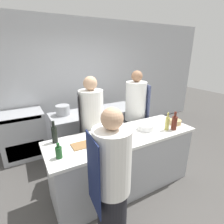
{
  "coord_description": "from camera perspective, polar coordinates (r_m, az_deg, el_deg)",
  "views": [
    {
      "loc": [
        -1.28,
        -1.93,
        2.08
      ],
      "look_at": [
        0.0,
        0.35,
        1.17
      ],
      "focal_mm": 28.0,
      "sensor_mm": 36.0,
      "label": 1
    }
  ],
  "objects": [
    {
      "name": "ground_plane",
      "position": [
        3.11,
        3.41,
        -22.7
      ],
      "size": [
        16.0,
        16.0,
        0.0
      ],
      "primitive_type": "plane",
      "color": "#4C4947"
    },
    {
      "name": "wall_back",
      "position": [
        4.31,
        -11.79,
        9.8
      ],
      "size": [
        8.0,
        0.06,
        2.8
      ],
      "color": "silver",
      "rests_on": "ground_plane"
    },
    {
      "name": "prep_counter",
      "position": [
        2.83,
        3.6,
        -15.75
      ],
      "size": [
        2.25,
        0.74,
        0.92
      ],
      "color": "#A8AAAF",
      "rests_on": "ground_plane"
    },
    {
      "name": "pass_counter",
      "position": [
        3.78,
        -5.12,
        -6.17
      ],
      "size": [
        1.83,
        0.7,
        0.92
      ],
      "color": "#A8AAAF",
      "rests_on": "ground_plane"
    },
    {
      "name": "oven_range",
      "position": [
        4.02,
        -26.93,
        -6.55
      ],
      "size": [
        0.83,
        0.65,
        0.94
      ],
      "color": "#A8AAAF",
      "rests_on": "ground_plane"
    },
    {
      "name": "chef_at_prep_near",
      "position": [
        1.91,
        -0.08,
        -22.57
      ],
      "size": [
        0.4,
        0.38,
        1.62
      ],
      "rotation": [
        0.0,
        0.0,
        1.48
      ],
      "color": "black",
      "rests_on": "ground_plane"
    },
    {
      "name": "chef_at_stove",
      "position": [
        3.44,
        7.59,
        -1.42
      ],
      "size": [
        0.44,
        0.42,
        1.75
      ],
      "rotation": [
        0.0,
        0.0,
        -1.81
      ],
      "color": "black",
      "rests_on": "ground_plane"
    },
    {
      "name": "chef_at_pass_far",
      "position": [
        2.95,
        -6.59,
        -5.33
      ],
      "size": [
        0.45,
        0.44,
        1.72
      ],
      "rotation": [
        0.0,
        0.0,
        1.25
      ],
      "color": "black",
      "rests_on": "ground_plane"
    },
    {
      "name": "bottle_olive_oil",
      "position": [
        2.13,
        -16.99,
        -12.39
      ],
      "size": [
        0.08,
        0.08,
        0.19
      ],
      "color": "#19471E",
      "rests_on": "prep_counter"
    },
    {
      "name": "bottle_vinegar",
      "position": [
        2.88,
        19.67,
        -3.28
      ],
      "size": [
        0.08,
        0.08,
        0.29
      ],
      "color": "#5B2319",
      "rests_on": "prep_counter"
    },
    {
      "name": "bottle_wine",
      "position": [
        2.46,
        -18.28,
        -6.86
      ],
      "size": [
        0.07,
        0.07,
        0.31
      ],
      "color": "black",
      "rests_on": "prep_counter"
    },
    {
      "name": "bottle_cooking_oil",
      "position": [
        2.84,
        17.58,
        -3.47
      ],
      "size": [
        0.06,
        0.06,
        0.28
      ],
      "color": "#B2A84C",
      "rests_on": "prep_counter"
    },
    {
      "name": "bowl_mixing_large",
      "position": [
        3.13,
        19.97,
        -3.06
      ],
      "size": [
        0.19,
        0.19,
        0.07
      ],
      "color": "tan",
      "rests_on": "prep_counter"
    },
    {
      "name": "bowl_prep_small",
      "position": [
        2.78,
        10.99,
        -4.85
      ],
      "size": [
        0.24,
        0.24,
        0.09
      ],
      "color": "white",
      "rests_on": "prep_counter"
    },
    {
      "name": "bowl_ceramic_blue",
      "position": [
        2.49,
        4.28,
        -7.66
      ],
      "size": [
        0.18,
        0.18,
        0.08
      ],
      "color": "#B7BABC",
      "rests_on": "prep_counter"
    },
    {
      "name": "bowl_wooden_salad",
      "position": [
        2.53,
        -3.71,
        -7.31
      ],
      "size": [
        0.22,
        0.22,
        0.07
      ],
      "color": "tan",
      "rests_on": "prep_counter"
    },
    {
      "name": "cutting_board",
      "position": [
        2.35,
        -9.27,
        -10.48
      ],
      "size": [
        0.31,
        0.19,
        0.01
      ],
      "color": "olive",
      "rests_on": "prep_counter"
    },
    {
      "name": "stockpot",
      "position": [
        3.48,
        -15.79,
        0.59
      ],
      "size": [
        0.27,
        0.27,
        0.19
      ],
      "color": "#A8AAAF",
      "rests_on": "pass_counter"
    }
  ]
}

